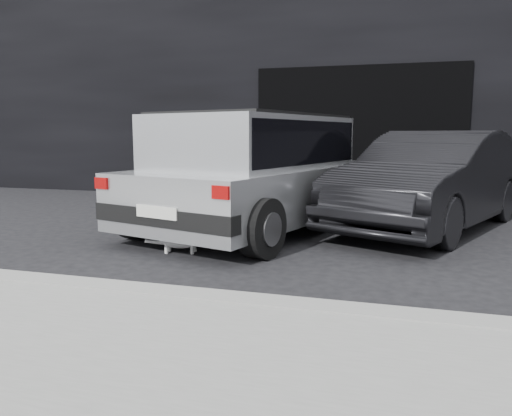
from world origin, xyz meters
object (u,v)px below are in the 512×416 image
(silver_hatchback, at_px, (259,167))
(cat_siamese, at_px, (224,236))
(second_car, at_px, (432,180))
(cat_white, at_px, (183,238))

(silver_hatchback, bearing_deg, cat_siamese, -76.42)
(silver_hatchback, distance_m, second_car, 2.38)
(cat_siamese, bearing_deg, silver_hatchback, -78.74)
(second_car, bearing_deg, cat_siamese, -117.39)
(second_car, relative_size, cat_white, 5.72)
(second_car, distance_m, cat_white, 3.56)
(cat_siamese, xyz_separation_m, cat_white, (-0.35, -0.34, 0.03))
(silver_hatchback, distance_m, cat_siamese, 1.45)
(cat_white, bearing_deg, cat_siamese, 123.61)
(silver_hatchback, height_order, cat_siamese, silver_hatchback)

